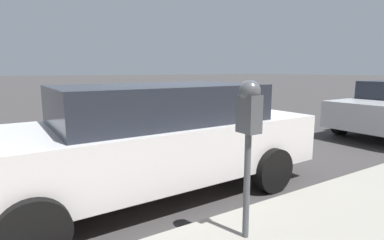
# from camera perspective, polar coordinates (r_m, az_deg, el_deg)

# --- Properties ---
(ground_plane) EXTENTS (220.00, 220.00, 0.00)m
(ground_plane) POSITION_cam_1_polar(r_m,az_deg,el_deg) (5.62, -1.87, -8.47)
(ground_plane) COLOR #3D3A3A
(parking_meter) EXTENTS (0.21, 0.19, 1.47)m
(parking_meter) POSITION_cam_1_polar(r_m,az_deg,el_deg) (2.71, 10.77, 0.06)
(parking_meter) COLOR #4C5156
(parking_meter) RESTS_ON sidewalk
(car_white) EXTENTS (2.11, 4.97, 1.53)m
(car_white) POSITION_cam_1_polar(r_m,az_deg,el_deg) (4.20, -7.93, -3.28)
(car_white) COLOR silver
(car_white) RESTS_ON ground_plane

